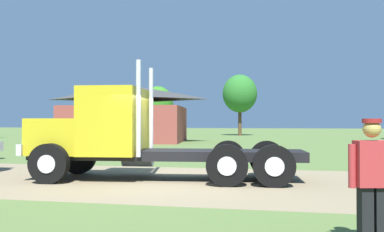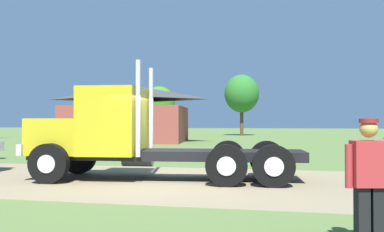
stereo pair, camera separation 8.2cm
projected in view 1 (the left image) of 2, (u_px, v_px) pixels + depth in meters
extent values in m
plane|color=#567037|center=(163.00, 181.00, 12.02)|extent=(200.00, 200.00, 0.00)
cube|color=#8A7A5B|center=(163.00, 181.00, 12.02)|extent=(120.00, 6.99, 0.01)
cube|color=black|center=(167.00, 155.00, 12.28)|extent=(8.25, 2.27, 0.28)
cube|color=gold|center=(63.00, 136.00, 12.62)|extent=(1.79, 2.11, 1.09)
cube|color=silver|center=(37.00, 148.00, 12.70)|extent=(0.37, 2.15, 0.32)
cube|color=gold|center=(114.00, 121.00, 12.46)|extent=(1.88, 2.39, 2.02)
cube|color=#2D3D4C|center=(87.00, 108.00, 12.55)|extent=(0.22, 1.86, 0.89)
cylinder|color=silver|center=(138.00, 108.00, 11.48)|extent=(0.14, 0.14, 2.74)
cylinder|color=silver|center=(151.00, 110.00, 13.25)|extent=(0.14, 0.14, 2.74)
cylinder|color=silver|center=(138.00, 159.00, 13.37)|extent=(1.05, 0.61, 0.52)
cylinder|color=black|center=(49.00, 164.00, 11.49)|extent=(1.16, 0.41, 1.14)
cylinder|color=silver|center=(46.00, 164.00, 11.33)|extent=(0.51, 0.09, 0.51)
cylinder|color=black|center=(79.00, 157.00, 13.71)|extent=(1.16, 0.41, 1.14)
cylinder|color=silver|center=(81.00, 156.00, 13.87)|extent=(0.51, 0.09, 0.51)
cylinder|color=black|center=(274.00, 166.00, 10.85)|extent=(1.16, 0.41, 1.14)
cylinder|color=silver|center=(275.00, 167.00, 10.69)|extent=(0.51, 0.09, 0.51)
cylinder|color=black|center=(267.00, 158.00, 13.08)|extent=(1.16, 0.41, 1.14)
cylinder|color=silver|center=(267.00, 158.00, 13.24)|extent=(0.51, 0.09, 0.51)
cylinder|color=black|center=(227.00, 165.00, 10.98)|extent=(1.16, 0.41, 1.14)
cylinder|color=silver|center=(227.00, 166.00, 10.82)|extent=(0.51, 0.09, 0.51)
cylinder|color=black|center=(228.00, 158.00, 13.20)|extent=(1.16, 0.41, 1.14)
cylinder|color=silver|center=(228.00, 158.00, 13.36)|extent=(0.51, 0.09, 0.51)
cube|color=#B22D33|center=(372.00, 164.00, 5.48)|extent=(0.49, 0.35, 0.62)
sphere|color=tan|center=(372.00, 129.00, 5.49)|extent=(0.24, 0.24, 0.24)
cylinder|color=maroon|center=(372.00, 121.00, 5.49)|extent=(0.25, 0.25, 0.06)
cube|color=black|center=(380.00, 219.00, 5.47)|extent=(0.19, 0.21, 0.87)
cube|color=black|center=(365.00, 219.00, 5.47)|extent=(0.19, 0.21, 0.87)
cylinder|color=#B22D33|center=(352.00, 166.00, 5.48)|extent=(0.10, 0.10, 0.59)
cube|color=brown|center=(127.00, 124.00, 35.61)|extent=(10.68, 9.01, 3.06)
pyramid|color=#3B3B3B|center=(127.00, 92.00, 35.65)|extent=(11.21, 9.47, 1.31)
cube|color=black|center=(96.00, 130.00, 31.74)|extent=(1.79, 0.27, 2.20)
cylinder|color=#513823|center=(158.00, 125.00, 54.82)|extent=(0.44, 0.44, 2.55)
ellipsoid|color=#347C21|center=(158.00, 103.00, 54.86)|extent=(4.20, 4.20, 4.62)
cylinder|color=#513823|center=(240.00, 121.00, 51.66)|extent=(0.44, 0.44, 3.59)
ellipsoid|color=#296D27|center=(240.00, 94.00, 51.71)|extent=(4.38, 4.38, 4.81)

